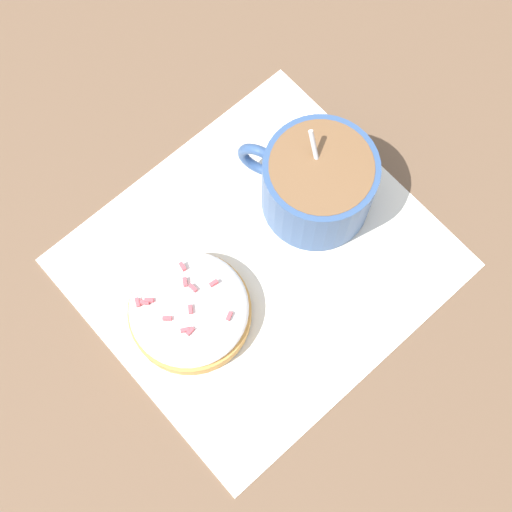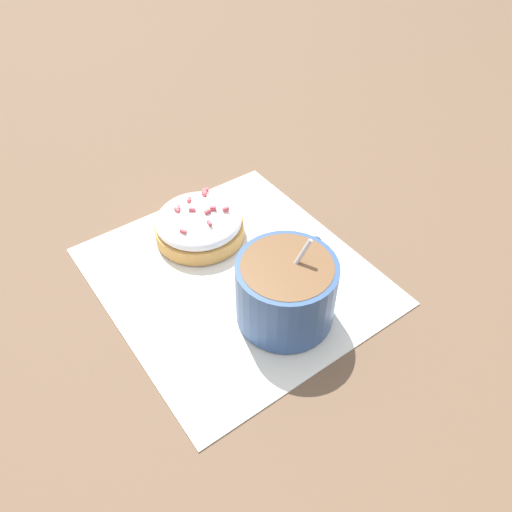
# 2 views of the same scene
# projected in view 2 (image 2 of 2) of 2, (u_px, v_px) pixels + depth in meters

# --- Properties ---
(ground_plane) EXTENTS (3.00, 3.00, 0.00)m
(ground_plane) POSITION_uv_depth(u_px,v_px,m) (234.00, 276.00, 0.54)
(ground_plane) COLOR brown
(paper_napkin) EXTENTS (0.30, 0.28, 0.00)m
(paper_napkin) POSITION_uv_depth(u_px,v_px,m) (234.00, 275.00, 0.53)
(paper_napkin) COLOR white
(paper_napkin) RESTS_ON ground_plane
(coffee_cup) EXTENTS (0.10, 0.12, 0.09)m
(coffee_cup) POSITION_uv_depth(u_px,v_px,m) (287.00, 288.00, 0.47)
(coffee_cup) COLOR #335184
(coffee_cup) RESTS_ON paper_napkin
(frosted_pastry) EXTENTS (0.10, 0.10, 0.04)m
(frosted_pastry) POSITION_uv_depth(u_px,v_px,m) (203.00, 222.00, 0.57)
(frosted_pastry) COLOR #D19347
(frosted_pastry) RESTS_ON paper_napkin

